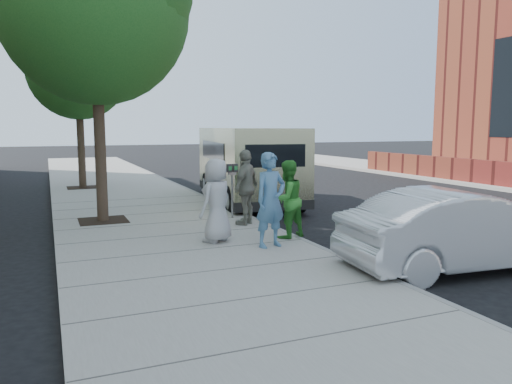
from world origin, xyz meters
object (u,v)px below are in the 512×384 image
(sedan, at_px, (461,230))
(person_gray_shirt, at_px, (216,200))
(person_green_shirt, at_px, (287,199))
(person_officer, at_px, (271,200))
(tree_far, at_px, (79,66))
(tree_near, at_px, (96,3))
(person_striped_polo, at_px, (246,187))
(van, at_px, (247,163))
(parking_meter, at_px, (232,179))

(sedan, relative_size, person_gray_shirt, 2.52)
(sedan, xyz_separation_m, person_green_shirt, (-2.00, 2.97, 0.27))
(person_officer, bearing_deg, tree_far, 91.07)
(sedan, relative_size, person_officer, 2.32)
(tree_near, height_order, person_officer, tree_near)
(person_officer, distance_m, person_striped_polo, 2.39)
(van, bearing_deg, tree_far, 140.11)
(person_striped_polo, bearing_deg, person_officer, 37.99)
(person_officer, height_order, person_gray_shirt, person_officer)
(van, bearing_deg, person_striped_polo, -104.43)
(parking_meter, xyz_separation_m, van, (1.68, 3.15, 0.14))
(tree_far, height_order, person_gray_shirt, tree_far)
(tree_far, xyz_separation_m, person_officer, (2.78, -11.82, -3.78))
(parking_meter, distance_m, person_striped_polo, 1.02)
(tree_far, height_order, person_officer, tree_far)
(tree_near, xyz_separation_m, person_green_shirt, (3.45, -3.60, -4.55))
(person_officer, distance_m, person_green_shirt, 0.92)
(van, height_order, person_green_shirt, van)
(person_gray_shirt, bearing_deg, person_green_shirt, 137.52)
(person_striped_polo, bearing_deg, parking_meter, -132.52)
(person_officer, distance_m, person_gray_shirt, 1.20)
(van, height_order, person_gray_shirt, van)
(tree_far, xyz_separation_m, person_green_shirt, (3.45, -11.20, -3.89))
(person_green_shirt, bearing_deg, person_striped_polo, -96.85)
(person_officer, xyz_separation_m, person_green_shirt, (0.67, 0.62, -0.11))
(parking_meter, relative_size, person_green_shirt, 0.85)
(tree_near, relative_size, van, 1.08)
(parking_meter, distance_m, sedan, 6.17)
(tree_near, height_order, person_gray_shirt, tree_near)
(tree_near, bearing_deg, person_officer, -56.63)
(person_officer, height_order, person_green_shirt, person_officer)
(tree_far, bearing_deg, person_officer, -76.76)
(tree_far, distance_m, person_gray_shirt, 11.80)
(tree_near, distance_m, person_gray_shirt, 5.97)
(tree_far, xyz_separation_m, person_striped_polo, (3.19, -9.47, -3.81))
(parking_meter, relative_size, person_striped_polo, 0.77)
(person_green_shirt, relative_size, person_gray_shirt, 0.96)
(sedan, bearing_deg, person_gray_shirt, 52.64)
(person_gray_shirt, bearing_deg, tree_far, -114.51)
(person_officer, xyz_separation_m, person_gray_shirt, (-0.86, 0.84, -0.08))
(tree_near, xyz_separation_m, tree_far, (-0.00, 7.60, -0.66))
(tree_far, bearing_deg, person_gray_shirt, -80.09)
(person_gray_shirt, bearing_deg, person_officer, 101.43)
(parking_meter, xyz_separation_m, person_gray_shirt, (-1.27, -2.53, -0.16))
(sedan, bearing_deg, van, 8.45)
(tree_near, relative_size, person_green_shirt, 4.46)
(tree_near, distance_m, parking_meter, 5.47)
(person_officer, bearing_deg, person_green_shirt, 30.47)
(sedan, bearing_deg, person_green_shirt, 38.64)
(tree_far, bearing_deg, person_striped_polo, -71.41)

